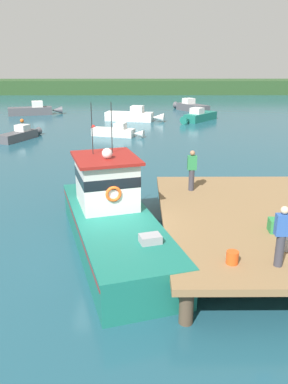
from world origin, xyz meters
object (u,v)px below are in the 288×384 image
(bait_bucket, at_px, (232,257))
(mooring_buoy_inshore, at_px, (93,127))
(moored_boat_outer_mooring, at_px, (117,132))
(mooring_buoy_spare_mooring, at_px, (22,121))
(crate_single_by_cleat, at_px, (279,226))
(deckhand_by_the_boat, at_px, (282,235))
(deckhand_further_back, at_px, (192,170))
(moored_boat_near_channel, at_px, (199,116))
(moored_boat_off_the_point, at_px, (191,107))
(moored_boat_mid_harbor, at_px, (133,116))
(moored_boat_far_right, at_px, (34,110))
(main_fishing_boat, at_px, (111,216))
(moored_boat_far_left, at_px, (20,135))

(bait_bucket, xyz_separation_m, mooring_buoy_inshore, (-6.78, 27.01, -1.17))
(moored_boat_outer_mooring, xyz_separation_m, mooring_buoy_spare_mooring, (-10.06, 7.33, -0.19))
(crate_single_by_cleat, xyz_separation_m, moored_boat_outer_mooring, (-6.25, 21.64, -1.01))
(deckhand_by_the_boat, relative_size, deckhand_further_back, 1.00)
(crate_single_by_cleat, relative_size, moored_boat_near_channel, 0.12)
(moored_boat_near_channel, relative_size, mooring_buoy_spare_mooring, 12.87)
(deckhand_by_the_boat, xyz_separation_m, moored_boat_outer_mooring, (-5.55, 23.71, -1.67))
(crate_single_by_cleat, bearing_deg, mooring_buoy_spare_mooring, 119.37)
(moored_boat_near_channel, xyz_separation_m, moored_boat_outer_mooring, (-8.00, -8.22, -0.09))
(crate_single_by_cleat, bearing_deg, moored_boat_off_the_point, 87.17)
(bait_bucket, relative_size, moored_boat_mid_harbor, 0.05)
(bait_bucket, height_order, moored_boat_far_right, bait_bucket)
(bait_bucket, distance_m, deckhand_by_the_boat, 1.35)
(crate_single_by_cleat, xyz_separation_m, bait_bucket, (-1.85, -1.94, -0.03))
(crate_single_by_cleat, height_order, deckhand_by_the_boat, deckhand_by_the_boat)
(main_fishing_boat, relative_size, moored_boat_far_right, 1.62)
(bait_bucket, relative_size, mooring_buoy_spare_mooring, 0.88)
(moored_boat_near_channel, bearing_deg, deckhand_further_back, -98.67)
(deckhand_by_the_boat, bearing_deg, moored_boat_mid_harbor, 97.68)
(moored_boat_far_right, bearing_deg, moored_boat_mid_harbor, -22.41)
(crate_single_by_cleat, bearing_deg, moored_boat_far_right, 115.46)
(deckhand_by_the_boat, height_order, moored_boat_mid_harbor, deckhand_by_the_boat)
(main_fishing_boat, bearing_deg, deckhand_by_the_boat, -39.71)
(moored_boat_off_the_point, bearing_deg, mooring_buoy_inshore, -128.83)
(deckhand_by_the_boat, distance_m, moored_boat_far_right, 40.13)
(deckhand_further_back, relative_size, moored_boat_far_left, 0.36)
(moored_boat_far_right, bearing_deg, deckhand_further_back, -65.01)
(moored_boat_far_left, bearing_deg, moored_boat_outer_mooring, 9.84)
(main_fishing_boat, bearing_deg, deckhand_further_back, 36.44)
(mooring_buoy_inshore, bearing_deg, moored_boat_near_channel, 24.81)
(bait_bucket, height_order, moored_boat_mid_harbor, moored_boat_mid_harbor)
(crate_single_by_cleat, xyz_separation_m, mooring_buoy_inshore, (-8.63, 25.06, -1.20))
(deckhand_further_back, distance_m, moored_boat_far_left, 20.16)
(deckhand_further_back, bearing_deg, mooring_buoy_inshore, 106.97)
(main_fishing_boat, height_order, moored_boat_near_channel, main_fishing_boat)
(crate_single_by_cleat, xyz_separation_m, moored_boat_near_channel, (1.75, 29.86, -0.92))
(deckhand_further_back, height_order, moored_boat_far_left, deckhand_further_back)
(crate_single_by_cleat, xyz_separation_m, deckhand_by_the_boat, (-0.70, -2.06, 0.66))
(main_fishing_boat, xyz_separation_m, deckhand_by_the_boat, (4.56, -3.79, 1.05))
(moored_boat_near_channel, relative_size, moored_boat_outer_mooring, 1.11)
(deckhand_further_back, distance_m, moored_boat_outer_mooring, 18.19)
(deckhand_by_the_boat, xyz_separation_m, moored_boat_mid_harbor, (-4.33, 32.08, -1.52))
(moored_boat_near_channel, distance_m, moored_boat_mid_harbor, 6.78)
(crate_single_by_cleat, bearing_deg, deckhand_by_the_boat, -108.68)
(deckhand_further_back, bearing_deg, moored_boat_far_left, 125.64)
(deckhand_by_the_boat, relative_size, moored_boat_mid_harbor, 0.26)
(crate_single_by_cleat, bearing_deg, moored_boat_mid_harbor, 99.50)
(moored_boat_outer_mooring, bearing_deg, moored_boat_near_channel, 45.79)
(moored_boat_outer_mooring, bearing_deg, main_fishing_boat, -87.16)
(moored_boat_off_the_point, bearing_deg, deckhand_by_the_boat, -93.68)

